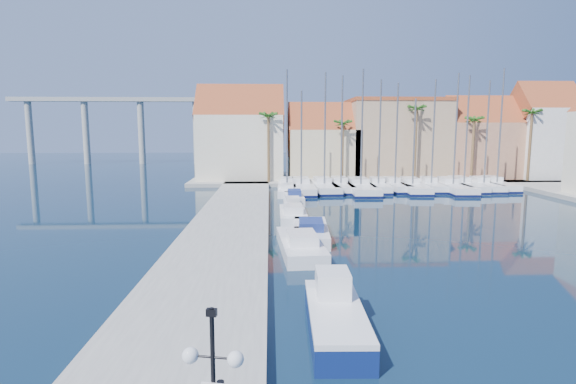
# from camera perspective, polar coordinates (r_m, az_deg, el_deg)

# --- Properties ---
(ground) EXTENTS (260.00, 260.00, 0.00)m
(ground) POSITION_cam_1_polar(r_m,az_deg,el_deg) (20.96, 14.49, -13.47)
(ground) COLOR black
(ground) RESTS_ON ground
(quay_west) EXTENTS (6.00, 77.00, 0.50)m
(quay_west) POSITION_cam_1_polar(r_m,az_deg,el_deg) (33.12, -7.75, -4.88)
(quay_west) COLOR gray
(quay_west) RESTS_ON ground
(shore_north) EXTENTS (54.00, 16.00, 0.50)m
(shore_north) POSITION_cam_1_polar(r_m,az_deg,el_deg) (68.90, 10.98, 1.72)
(shore_north) COLOR gray
(shore_north) RESTS_ON ground
(lamp_post) EXTENTS (1.23, 0.51, 3.67)m
(lamp_post) POSITION_cam_1_polar(r_m,az_deg,el_deg) (9.55, -9.51, -21.34)
(lamp_post) COLOR black
(lamp_post) RESTS_ON quay_west
(fishing_boat) EXTENTS (2.17, 6.02, 2.08)m
(fishing_boat) POSITION_cam_1_polar(r_m,az_deg,el_deg) (17.45, 6.02, -15.28)
(fishing_boat) COLOR navy
(fishing_boat) RESTS_ON ground
(motorboat_west_0) EXTENTS (2.86, 7.62, 1.40)m
(motorboat_west_0) POSITION_cam_1_polar(r_m,az_deg,el_deg) (27.97, 1.61, -6.66)
(motorboat_west_0) COLOR white
(motorboat_west_0) RESTS_ON ground
(motorboat_west_1) EXTENTS (2.81, 7.45, 1.40)m
(motorboat_west_1) POSITION_cam_1_polar(r_m,az_deg,el_deg) (31.60, 2.91, -4.96)
(motorboat_west_1) COLOR white
(motorboat_west_1) RESTS_ON ground
(motorboat_west_2) EXTENTS (2.23, 6.80, 1.40)m
(motorboat_west_2) POSITION_cam_1_polar(r_m,az_deg,el_deg) (37.61, 0.64, -2.86)
(motorboat_west_2) COLOR white
(motorboat_west_2) RESTS_ON ground
(motorboat_west_3) EXTENTS (1.65, 5.12, 1.40)m
(motorboat_west_3) POSITION_cam_1_polar(r_m,az_deg,el_deg) (41.83, 0.63, -1.76)
(motorboat_west_3) COLOR white
(motorboat_west_3) RESTS_ON ground
(motorboat_west_4) EXTENTS (1.87, 5.78, 1.40)m
(motorboat_west_4) POSITION_cam_1_polar(r_m,az_deg,el_deg) (46.86, 0.79, -0.70)
(motorboat_west_4) COLOR white
(motorboat_west_4) RESTS_ON ground
(motorboat_west_5) EXTENTS (2.38, 6.51, 1.40)m
(motorboat_west_5) POSITION_cam_1_polar(r_m,az_deg,el_deg) (52.09, -0.11, 0.17)
(motorboat_west_5) COLOR white
(motorboat_west_5) RESTS_ON ground
(sailboat_0) EXTENTS (2.49, 8.27, 14.62)m
(sailboat_0) POSITION_cam_1_polar(r_m,az_deg,el_deg) (55.61, -0.13, 0.83)
(sailboat_0) COLOR white
(sailboat_0) RESTS_ON ground
(sailboat_1) EXTENTS (3.20, 11.57, 12.09)m
(sailboat_1) POSITION_cam_1_polar(r_m,az_deg,el_deg) (55.20, 1.65, 0.66)
(sailboat_1) COLOR white
(sailboat_1) RESTS_ON ground
(sailboat_2) EXTENTS (3.31, 10.55, 14.28)m
(sailboat_2) POSITION_cam_1_polar(r_m,az_deg,el_deg) (55.73, 4.53, 0.75)
(sailboat_2) COLOR white
(sailboat_2) RESTS_ON ground
(sailboat_3) EXTENTS (2.73, 9.74, 13.96)m
(sailboat_3) POSITION_cam_1_polar(r_m,az_deg,el_deg) (56.40, 6.65, 0.82)
(sailboat_3) COLOR white
(sailboat_3) RESTS_ON ground
(sailboat_4) EXTENTS (3.44, 11.96, 14.56)m
(sailboat_4) POSITION_cam_1_polar(r_m,az_deg,el_deg) (55.51, 9.09, 0.63)
(sailboat_4) COLOR white
(sailboat_4) RESTS_ON ground
(sailboat_5) EXTENTS (3.03, 8.82, 13.47)m
(sailboat_5) POSITION_cam_1_polar(r_m,az_deg,el_deg) (56.69, 11.33, 0.77)
(sailboat_5) COLOR white
(sailboat_5) RESTS_ON ground
(sailboat_6) EXTENTS (2.86, 8.43, 13.12)m
(sailboat_6) POSITION_cam_1_polar(r_m,az_deg,el_deg) (57.57, 13.26, 0.83)
(sailboat_6) COLOR white
(sailboat_6) RESTS_ON ground
(sailboat_7) EXTENTS (3.50, 10.55, 11.21)m
(sailboat_7) POSITION_cam_1_polar(r_m,az_deg,el_deg) (57.48, 15.38, 0.67)
(sailboat_7) COLOR white
(sailboat_7) RESTS_ON ground
(sailboat_8) EXTENTS (2.67, 8.45, 13.56)m
(sailboat_8) POSITION_cam_1_polar(r_m,az_deg,el_deg) (58.94, 17.59, 0.83)
(sailboat_8) COLOR white
(sailboat_8) RESTS_ON ground
(sailboat_9) EXTENTS (3.50, 11.05, 14.17)m
(sailboat_9) POSITION_cam_1_polar(r_m,az_deg,el_deg) (58.85, 20.02, 0.67)
(sailboat_9) COLOR white
(sailboat_9) RESTS_ON ground
(sailboat_10) EXTENTS (2.83, 9.84, 14.06)m
(sailboat_10) POSITION_cam_1_polar(r_m,az_deg,el_deg) (60.68, 21.22, 0.83)
(sailboat_10) COLOR white
(sailboat_10) RESTS_ON ground
(sailboat_11) EXTENTS (2.48, 8.72, 13.45)m
(sailboat_11) POSITION_cam_1_polar(r_m,az_deg,el_deg) (61.48, 23.41, 0.82)
(sailboat_11) COLOR white
(sailboat_11) RESTS_ON ground
(sailboat_12) EXTENTS (2.42, 8.92, 14.95)m
(sailboat_12) POSITION_cam_1_polar(r_m,az_deg,el_deg) (62.72, 24.78, 0.89)
(sailboat_12) COLOR white
(sailboat_12) RESTS_ON ground
(building_0) EXTENTS (12.30, 9.00, 13.50)m
(building_0) POSITION_cam_1_polar(r_m,az_deg,el_deg) (65.78, -6.00, 7.01)
(building_0) COLOR beige
(building_0) RESTS_ON shore_north
(building_1) EXTENTS (10.30, 8.00, 11.00)m
(building_1) POSITION_cam_1_polar(r_m,az_deg,el_deg) (66.15, 4.51, 5.97)
(building_1) COLOR beige
(building_1) RESTS_ON shore_north
(building_2) EXTENTS (14.20, 10.20, 11.50)m
(building_2) POSITION_cam_1_polar(r_m,az_deg,el_deg) (69.28, 13.55, 6.66)
(building_2) COLOR tan
(building_2) RESTS_ON shore_north
(building_3) EXTENTS (10.30, 8.00, 12.00)m
(building_3) POSITION_cam_1_polar(r_m,az_deg,el_deg) (72.56, 22.96, 5.99)
(building_3) COLOR #B2765A
(building_3) RESTS_ON shore_north
(building_4) EXTENTS (8.30, 8.00, 14.00)m
(building_4) POSITION_cam_1_polar(r_m,az_deg,el_deg) (75.95, 29.52, 6.48)
(building_4) COLOR white
(building_4) RESTS_ON shore_north
(palm_0) EXTENTS (2.60, 2.60, 10.15)m
(palm_0) POSITION_cam_1_polar(r_m,az_deg,el_deg) (60.66, -2.51, 9.38)
(palm_0) COLOR brown
(palm_0) RESTS_ON shore_north
(palm_1) EXTENTS (2.60, 2.60, 9.15)m
(palm_1) POSITION_cam_1_polar(r_m,az_deg,el_deg) (61.44, 6.97, 8.43)
(palm_1) COLOR brown
(palm_1) RESTS_ON shore_north
(palm_2) EXTENTS (2.60, 2.60, 11.15)m
(palm_2) POSITION_cam_1_polar(r_m,az_deg,el_deg) (63.86, 16.02, 9.85)
(palm_2) COLOR brown
(palm_2) RESTS_ON shore_north
(palm_3) EXTENTS (2.60, 2.60, 9.65)m
(palm_3) POSITION_cam_1_polar(r_m,az_deg,el_deg) (66.75, 22.57, 8.25)
(palm_3) COLOR brown
(palm_3) RESTS_ON shore_north
(palm_4) EXTENTS (2.60, 2.60, 10.65)m
(palm_4) POSITION_cam_1_polar(r_m,az_deg,el_deg) (70.49, 28.59, 8.61)
(palm_4) COLOR brown
(palm_4) RESTS_ON shore_north
(viaduct) EXTENTS (48.00, 2.20, 14.45)m
(viaduct) POSITION_cam_1_polar(r_m,az_deg,el_deg) (106.01, -20.87, 8.90)
(viaduct) COLOR #9E9E99
(viaduct) RESTS_ON ground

